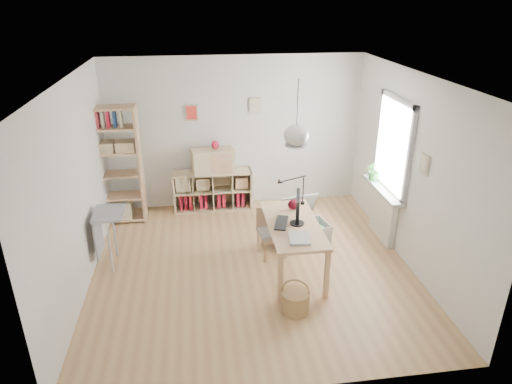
{
  "coord_description": "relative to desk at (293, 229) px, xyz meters",
  "views": [
    {
      "loc": [
        -0.71,
        -5.56,
        3.65
      ],
      "look_at": [
        0.1,
        0.3,
        1.05
      ],
      "focal_mm": 32.0,
      "sensor_mm": 36.0,
      "label": 1
    }
  ],
  "objects": [
    {
      "name": "cube_shelf",
      "position": [
        -1.02,
        2.23,
        -0.36
      ],
      "size": [
        1.4,
        0.38,
        0.72
      ],
      "color": "tan",
      "rests_on": "ground"
    },
    {
      "name": "yarn_ball",
      "position": [
        0.09,
        0.43,
        0.17
      ],
      "size": [
        0.15,
        0.15,
        0.15
      ],
      "primitive_type": "sphere",
      "color": "#47090D",
      "rests_on": "desk"
    },
    {
      "name": "windowsill",
      "position": [
        1.59,
        0.75,
        0.17
      ],
      "size": [
        0.22,
        1.2,
        0.06
      ],
      "primitive_type": "cube",
      "color": "silver",
      "rests_on": "radiator"
    },
    {
      "name": "paper_tray",
      "position": [
        -0.02,
        -0.45,
        0.11
      ],
      "size": [
        0.3,
        0.35,
        0.03
      ],
      "primitive_type": "cube",
      "rotation": [
        0.0,
        0.0,
        -0.11
      ],
      "color": "silver",
      "rests_on": "desk"
    },
    {
      "name": "chair",
      "position": [
        -0.23,
        0.48,
        -0.23
      ],
      "size": [
        0.42,
        0.42,
        0.75
      ],
      "rotation": [
        0.0,
        0.0,
        0.17
      ],
      "color": "#9A9A9D",
      "rests_on": "ground"
    },
    {
      "name": "window_unit",
      "position": [
        1.68,
        0.75,
        0.89
      ],
      "size": [
        0.07,
        1.16,
        1.46
      ],
      "color": "white",
      "rests_on": "ground"
    },
    {
      "name": "monitor",
      "position": [
        0.05,
        -0.02,
        0.33
      ],
      "size": [
        0.2,
        0.49,
        0.43
      ],
      "rotation": [
        0.0,
        0.0,
        -0.23
      ],
      "color": "black",
      "rests_on": "desk"
    },
    {
      "name": "drawer_chest",
      "position": [
        -0.98,
        2.19,
        0.27
      ],
      "size": [
        0.77,
        0.44,
        0.42
      ],
      "primitive_type": "cube",
      "rotation": [
        0.0,
        0.0,
        0.15
      ],
      "color": "tan",
      "rests_on": "cube_shelf"
    },
    {
      "name": "red_vase",
      "position": [
        -0.93,
        2.19,
        0.56
      ],
      "size": [
        0.13,
        0.13,
        0.16
      ],
      "primitive_type": "ellipsoid",
      "color": "maroon",
      "rests_on": "drawer_chest"
    },
    {
      "name": "desk",
      "position": [
        0.0,
        0.0,
        0.0
      ],
      "size": [
        0.7,
        1.5,
        0.75
      ],
      "color": "tan",
      "rests_on": "ground"
    },
    {
      "name": "radiator",
      "position": [
        1.64,
        0.75,
        -0.26
      ],
      "size": [
        0.1,
        0.8,
        0.8
      ],
      "primitive_type": "cube",
      "color": "white",
      "rests_on": "ground"
    },
    {
      "name": "keyboard",
      "position": [
        -0.16,
        0.02,
        0.1
      ],
      "size": [
        0.27,
        0.45,
        0.02
      ],
      "primitive_type": "cube",
      "rotation": [
        0.0,
        0.0,
        -0.29
      ],
      "color": "black",
      "rests_on": "desk"
    },
    {
      "name": "storage_chest",
      "position": [
        0.4,
        0.8,
        -0.43
      ],
      "size": [
        0.78,
        0.85,
        0.69
      ],
      "rotation": [
        0.0,
        0.0,
        0.2
      ],
      "color": "silver",
      "rests_on": "ground"
    },
    {
      "name": "task_lamp",
      "position": [
        0.06,
        0.53,
        0.41
      ],
      "size": [
        0.43,
        0.16,
        0.46
      ],
      "color": "black",
      "rests_on": "desk"
    },
    {
      "name": "tall_bookshelf",
      "position": [
        -2.59,
        1.95,
        0.43
      ],
      "size": [
        0.8,
        0.38,
        2.0
      ],
      "color": "tan",
      "rests_on": "ground"
    },
    {
      "name": "room_shell",
      "position": [
        -0.0,
        0.0,
        1.34
      ],
      "size": [
        4.5,
        4.5,
        4.5
      ],
      "color": "white",
      "rests_on": "ground"
    },
    {
      "name": "side_table",
      "position": [
        -2.59,
        0.5,
        0.01
      ],
      "size": [
        0.4,
        0.55,
        0.85
      ],
      "color": "#9A9A9D",
      "rests_on": "ground"
    },
    {
      "name": "potted_plant",
      "position": [
        1.57,
        1.1,
        0.37
      ],
      "size": [
        0.31,
        0.27,
        0.33
      ],
      "primitive_type": "imported",
      "rotation": [
        0.0,
        0.0,
        -0.07
      ],
      "color": "#245C22",
      "rests_on": "windowsill"
    },
    {
      "name": "wicker_basket",
      "position": [
        -0.15,
        -0.92,
        -0.5
      ],
      "size": [
        0.35,
        0.35,
        0.48
      ],
      "rotation": [
        0.0,
        0.0,
        -0.35
      ],
      "color": "olive",
      "rests_on": "ground"
    },
    {
      "name": "ground",
      "position": [
        -0.55,
        0.15,
        -0.66
      ],
      "size": [
        4.5,
        4.5,
        0.0
      ],
      "primitive_type": "plane",
      "color": "tan",
      "rests_on": "ground"
    }
  ]
}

